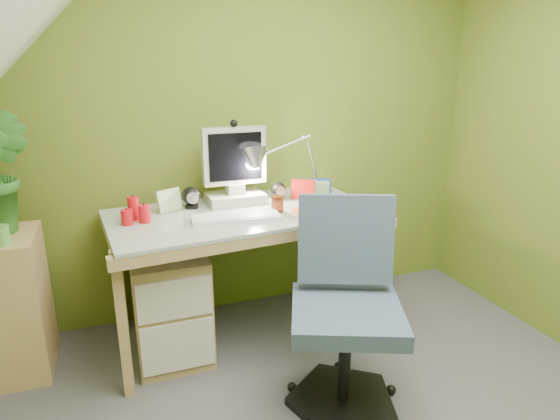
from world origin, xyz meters
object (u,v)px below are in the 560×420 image
object	(u,v)px
monitor	(234,157)
radiator	(356,265)
desk	(245,275)
task_chair	(347,310)
side_ledge	(17,304)
desk_lamp	(304,152)

from	to	relation	value
monitor	radiator	distance (m)	1.28
desk	task_chair	xyz separation A→B (m)	(0.28, -0.77, 0.12)
side_ledge	task_chair	distance (m)	1.75
desk_lamp	task_chair	xyz separation A→B (m)	(-0.17, -0.95, -0.57)
monitor	desk_lamp	world-z (taller)	desk_lamp
desk	radiator	distance (m)	0.98
desk	side_ledge	xyz separation A→B (m)	(-1.24, 0.09, -0.01)
desk_lamp	monitor	bearing A→B (deg)	175.06
desk	side_ledge	world-z (taller)	desk
monitor	side_ledge	size ratio (longest dim) A/B	0.72
side_ledge	task_chair	bearing A→B (deg)	-29.68
task_chair	radiator	world-z (taller)	task_chair
radiator	side_ledge	bearing A→B (deg)	-165.42
desk	side_ledge	size ratio (longest dim) A/B	1.93
desk	radiator	size ratio (longest dim) A/B	3.52
side_ledge	radiator	distance (m)	2.18
task_chair	desk_lamp	bearing A→B (deg)	101.93
desk	desk_lamp	xyz separation A→B (m)	(0.45, 0.18, 0.69)
monitor	desk	bearing A→B (deg)	-91.53
desk	desk_lamp	size ratio (longest dim) A/B	2.63
radiator	desk	bearing A→B (deg)	-153.48
monitor	side_ledge	world-z (taller)	monitor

